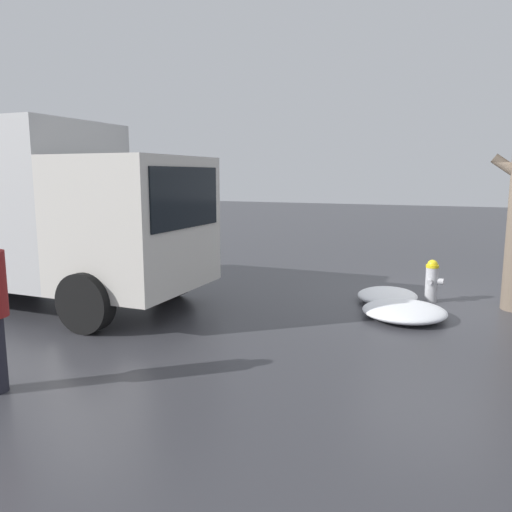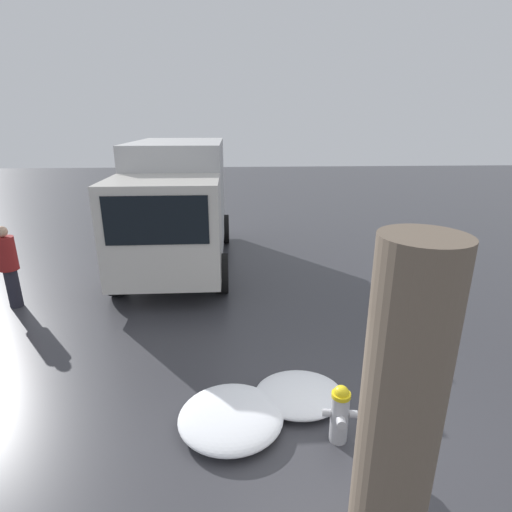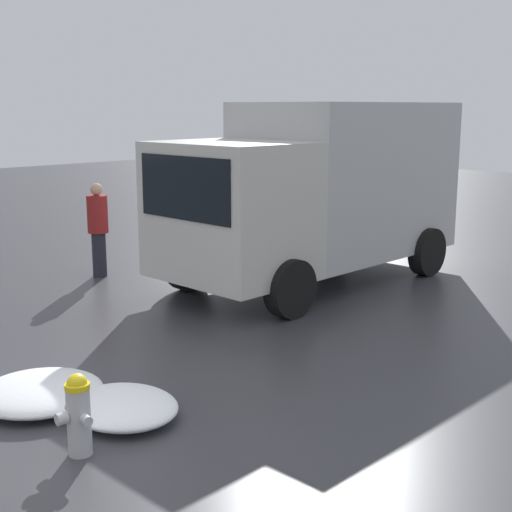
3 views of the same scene
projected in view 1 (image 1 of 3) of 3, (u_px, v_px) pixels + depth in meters
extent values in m
plane|color=#38383D|center=(430.00, 301.00, 9.13)|extent=(60.00, 60.00, 0.00)
cylinder|color=#B7B7BC|center=(431.00, 285.00, 9.08)|extent=(0.22, 0.22, 0.63)
cylinder|color=yellow|center=(432.00, 266.00, 9.02)|extent=(0.23, 0.23, 0.05)
sphere|color=yellow|center=(433.00, 265.00, 9.02)|extent=(0.19, 0.19, 0.19)
cylinder|color=#B7B7BC|center=(441.00, 281.00, 8.99)|extent=(0.11, 0.12, 0.11)
cylinder|color=#B7B7BC|center=(433.00, 279.00, 9.20)|extent=(0.10, 0.11, 0.09)
cylinder|color=#B7B7BC|center=(430.00, 282.00, 8.93)|extent=(0.10, 0.11, 0.09)
cube|color=beige|center=(136.00, 223.00, 8.13)|extent=(1.90, 2.35, 2.14)
cube|color=black|center=(186.00, 198.00, 7.71)|extent=(0.04, 1.97, 0.94)
cube|color=#BCBCBC|center=(2.00, 201.00, 9.20)|extent=(4.03, 2.36, 2.74)
cylinder|color=black|center=(171.00, 274.00, 9.41)|extent=(0.90, 0.28, 0.90)
cylinder|color=black|center=(86.00, 303.00, 7.27)|extent=(0.90, 0.28, 0.90)
cylinder|color=black|center=(19.00, 260.00, 10.86)|extent=(0.90, 0.28, 0.90)
ellipsoid|color=white|center=(387.00, 296.00, 9.05)|extent=(1.06, 1.23, 0.24)
ellipsoid|color=white|center=(404.00, 311.00, 8.04)|extent=(1.33, 1.35, 0.25)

